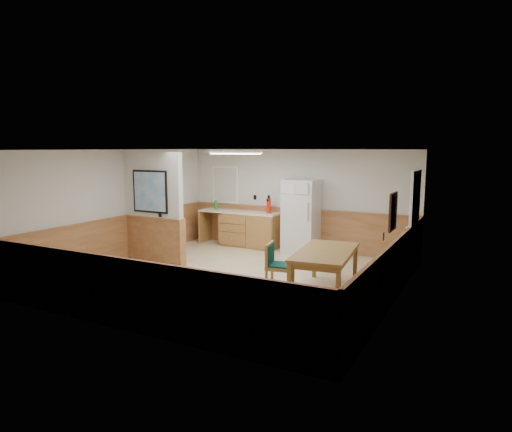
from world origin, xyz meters
The scene contains 20 objects.
ground centered at (0.00, 0.00, 0.00)m, with size 6.00×6.00×0.00m, color #CCB393.
ceiling centered at (0.00, 0.00, 2.50)m, with size 6.00×6.00×0.02m, color white.
back_wall centered at (0.00, 3.00, 1.25)m, with size 6.00×0.02×2.50m, color silver.
right_wall centered at (3.00, 0.00, 1.25)m, with size 0.02×6.00×2.50m, color silver.
left_wall centered at (-3.00, 0.00, 1.25)m, with size 0.02×6.00×2.50m, color silver.
wainscot_back centered at (0.00, 2.98, 0.50)m, with size 6.00×0.04×1.00m, color #B87B49.
wainscot_right centered at (2.98, 0.00, 0.50)m, with size 0.04×6.00×1.00m, color #B87B49.
wainscot_left centered at (-2.98, 0.00, 0.50)m, with size 0.04×6.00×1.00m, color #B87B49.
partition_wall centered at (-2.25, 0.19, 1.23)m, with size 1.50×0.20×2.50m.
kitchen_counter centered at (-1.21, 2.68, 0.46)m, with size 2.20×0.61×1.00m.
exterior_door centered at (2.96, 1.90, 1.05)m, with size 0.07×1.02×2.15m.
kitchen_window centered at (-2.10, 2.98, 1.55)m, with size 0.80×0.04×1.00m.
wall_painting centered at (2.97, -0.30, 1.55)m, with size 0.04×0.50×0.60m.
fluorescent_fixture centered at (-0.80, 1.30, 2.45)m, with size 1.20×0.30×0.09m.
refrigerator centered at (0.25, 2.63, 0.89)m, with size 0.79×0.72×1.78m.
dining_table centered at (1.79, -0.04, 0.66)m, with size 1.13×1.93×0.75m.
dining_bench centered at (2.80, -0.11, 0.35)m, with size 0.45×1.73×0.45m.
dining_chair centered at (0.95, -0.32, 0.49)m, with size 0.71×0.54×0.85m.
fire_extinguisher centered at (-0.67, 2.72, 1.10)m, with size 0.13×0.13×0.46m.
soap_bottle centered at (-2.22, 2.68, 1.03)m, with size 0.08×0.08×0.25m, color #188429.
Camera 1 is at (4.34, -7.53, 2.54)m, focal length 32.00 mm.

